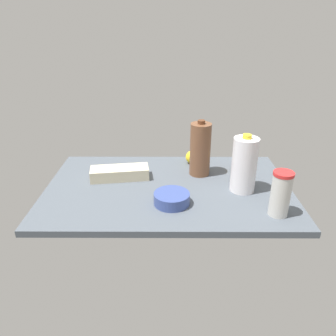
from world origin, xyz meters
The scene contains 8 objects.
countertop centered at (0.00, 0.00, 1.50)cm, with size 120.00×76.00×3.00cm, color #4B535C.
milk_jug centered at (-35.80, 3.42, 16.33)cm, with size 11.81×11.81×28.22cm.
mixing_bowl centered at (-1.73, 16.56, 5.61)cm, with size 16.15×16.15×5.23cm, color #384A8E.
egg_carton centered at (25.03, -8.92, 6.01)cm, with size 29.64×10.68×6.01cm, color beige.
chocolate_milk_jug centered at (-16.67, -14.72, 16.98)cm, with size 10.75×10.75×29.52cm.
tumbler_cup centered at (-46.68, 25.09, 12.92)cm, with size 8.46×8.46×19.77cm.
lemon_by_jug centered at (-13.68, -28.65, 6.73)cm, with size 7.47×7.47×7.47cm, color yellow.
orange_far_back centered at (-38.41, -19.38, 6.64)cm, with size 7.28×7.28×7.28cm, color orange.
Camera 1 is at (-0.59, 143.64, 78.92)cm, focal length 35.00 mm.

